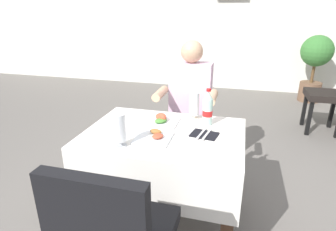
{
  "coord_description": "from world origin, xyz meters",
  "views": [
    {
      "loc": [
        0.44,
        -1.7,
        1.49
      ],
      "look_at": [
        -0.02,
        0.02,
        0.81
      ],
      "focal_mm": 29.58,
      "sensor_mm": 36.0,
      "label": 1
    }
  ],
  "objects_px": {
    "seated_diner_far": "(189,104)",
    "chair_far_diner_seat": "(186,116)",
    "beer_glass_left": "(194,106)",
    "napkin_cutlery_set": "(204,134)",
    "main_dining_table": "(164,156)",
    "cola_bottle_primary": "(208,109)",
    "plate_far_diner": "(162,120)",
    "potted_plant_corner": "(315,61)",
    "beer_glass_middle": "(120,130)",
    "plate_near_camera": "(154,137)",
    "background_chair_left": "(334,91)"
  },
  "relations": [
    {
      "from": "background_chair_left",
      "to": "napkin_cutlery_set",
      "type": "bearing_deg",
      "value": -122.49
    },
    {
      "from": "main_dining_table",
      "to": "cola_bottle_primary",
      "type": "relative_size",
      "value": 4.0
    },
    {
      "from": "cola_bottle_primary",
      "to": "background_chair_left",
      "type": "height_order",
      "value": "cola_bottle_primary"
    },
    {
      "from": "chair_far_diner_seat",
      "to": "napkin_cutlery_set",
      "type": "bearing_deg",
      "value": -70.59
    },
    {
      "from": "plate_far_diner",
      "to": "beer_glass_middle",
      "type": "xyz_separation_m",
      "value": [
        -0.13,
        -0.42,
        0.08
      ]
    },
    {
      "from": "beer_glass_left",
      "to": "plate_far_diner",
      "type": "bearing_deg",
      "value": -147.86
    },
    {
      "from": "main_dining_table",
      "to": "cola_bottle_primary",
      "type": "xyz_separation_m",
      "value": [
        0.26,
        0.21,
        0.29
      ]
    },
    {
      "from": "beer_glass_middle",
      "to": "main_dining_table",
      "type": "bearing_deg",
      "value": 53.85
    },
    {
      "from": "chair_far_diner_seat",
      "to": "plate_far_diner",
      "type": "height_order",
      "value": "chair_far_diner_seat"
    },
    {
      "from": "seated_diner_far",
      "to": "potted_plant_corner",
      "type": "relative_size",
      "value": 1.13
    },
    {
      "from": "napkin_cutlery_set",
      "to": "chair_far_diner_seat",
      "type": "bearing_deg",
      "value": 109.41
    },
    {
      "from": "plate_near_camera",
      "to": "cola_bottle_primary",
      "type": "distance_m",
      "value": 0.45
    },
    {
      "from": "chair_far_diner_seat",
      "to": "beer_glass_middle",
      "type": "bearing_deg",
      "value": -100.54
    },
    {
      "from": "plate_near_camera",
      "to": "beer_glass_middle",
      "type": "bearing_deg",
      "value": -137.7
    },
    {
      "from": "plate_far_diner",
      "to": "potted_plant_corner",
      "type": "xyz_separation_m",
      "value": [
        1.71,
        3.35,
        -0.05
      ]
    },
    {
      "from": "plate_near_camera",
      "to": "beer_glass_left",
      "type": "relative_size",
      "value": 1.07
    },
    {
      "from": "beer_glass_middle",
      "to": "background_chair_left",
      "type": "height_order",
      "value": "background_chair_left"
    },
    {
      "from": "beer_glass_left",
      "to": "napkin_cutlery_set",
      "type": "height_order",
      "value": "beer_glass_left"
    },
    {
      "from": "plate_near_camera",
      "to": "beer_glass_left",
      "type": "xyz_separation_m",
      "value": [
        0.18,
        0.4,
        0.09
      ]
    },
    {
      "from": "chair_far_diner_seat",
      "to": "background_chair_left",
      "type": "height_order",
      "value": "same"
    },
    {
      "from": "plate_far_diner",
      "to": "cola_bottle_primary",
      "type": "bearing_deg",
      "value": 9.42
    },
    {
      "from": "plate_near_camera",
      "to": "background_chair_left",
      "type": "height_order",
      "value": "background_chair_left"
    },
    {
      "from": "main_dining_table",
      "to": "plate_near_camera",
      "type": "distance_m",
      "value": 0.23
    },
    {
      "from": "main_dining_table",
      "to": "seated_diner_far",
      "type": "relative_size",
      "value": 0.83
    },
    {
      "from": "cola_bottle_primary",
      "to": "potted_plant_corner",
      "type": "height_order",
      "value": "potted_plant_corner"
    },
    {
      "from": "chair_far_diner_seat",
      "to": "main_dining_table",
      "type": "bearing_deg",
      "value": -90.0
    },
    {
      "from": "seated_diner_far",
      "to": "chair_far_diner_seat",
      "type": "bearing_deg",
      "value": 111.93
    },
    {
      "from": "chair_far_diner_seat",
      "to": "background_chair_left",
      "type": "bearing_deg",
      "value": 39.93
    },
    {
      "from": "beer_glass_left",
      "to": "main_dining_table",
      "type": "bearing_deg",
      "value": -117.83
    },
    {
      "from": "beer_glass_left",
      "to": "napkin_cutlery_set",
      "type": "bearing_deg",
      "value": -66.55
    },
    {
      "from": "beer_glass_middle",
      "to": "napkin_cutlery_set",
      "type": "xyz_separation_m",
      "value": [
        0.46,
        0.28,
        -0.1
      ]
    },
    {
      "from": "chair_far_diner_seat",
      "to": "plate_far_diner",
      "type": "xyz_separation_m",
      "value": [
        -0.06,
        -0.62,
        0.2
      ]
    },
    {
      "from": "cola_bottle_primary",
      "to": "napkin_cutlery_set",
      "type": "height_order",
      "value": "cola_bottle_primary"
    },
    {
      "from": "seated_diner_far",
      "to": "plate_far_diner",
      "type": "height_order",
      "value": "seated_diner_far"
    },
    {
      "from": "beer_glass_left",
      "to": "potted_plant_corner",
      "type": "height_order",
      "value": "potted_plant_corner"
    },
    {
      "from": "seated_diner_far",
      "to": "beer_glass_middle",
      "type": "relative_size",
      "value": 6.18
    },
    {
      "from": "napkin_cutlery_set",
      "to": "potted_plant_corner",
      "type": "distance_m",
      "value": 3.75
    },
    {
      "from": "seated_diner_far",
      "to": "background_chair_left",
      "type": "height_order",
      "value": "seated_diner_far"
    },
    {
      "from": "plate_far_diner",
      "to": "beer_glass_middle",
      "type": "bearing_deg",
      "value": -107.56
    },
    {
      "from": "main_dining_table",
      "to": "napkin_cutlery_set",
      "type": "height_order",
      "value": "napkin_cutlery_set"
    },
    {
      "from": "beer_glass_left",
      "to": "beer_glass_middle",
      "type": "xyz_separation_m",
      "value": [
        -0.34,
        -0.55,
        -0.0
      ]
    },
    {
      "from": "main_dining_table",
      "to": "beer_glass_left",
      "type": "xyz_separation_m",
      "value": [
        0.15,
        0.29,
        0.28
      ]
    },
    {
      "from": "cola_bottle_primary",
      "to": "plate_near_camera",
      "type": "bearing_deg",
      "value": -132.02
    },
    {
      "from": "seated_diner_far",
      "to": "cola_bottle_primary",
      "type": "height_order",
      "value": "seated_diner_far"
    },
    {
      "from": "seated_diner_far",
      "to": "beer_glass_left",
      "type": "relative_size",
      "value": 6.14
    },
    {
      "from": "chair_far_diner_seat",
      "to": "seated_diner_far",
      "type": "distance_m",
      "value": 0.2
    },
    {
      "from": "chair_far_diner_seat",
      "to": "background_chair_left",
      "type": "xyz_separation_m",
      "value": [
        1.6,
        1.34,
        0.0
      ]
    },
    {
      "from": "napkin_cutlery_set",
      "to": "potted_plant_corner",
      "type": "height_order",
      "value": "potted_plant_corner"
    },
    {
      "from": "main_dining_table",
      "to": "napkin_cutlery_set",
      "type": "relative_size",
      "value": 5.36
    },
    {
      "from": "potted_plant_corner",
      "to": "plate_far_diner",
      "type": "bearing_deg",
      "value": -117.0
    }
  ]
}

